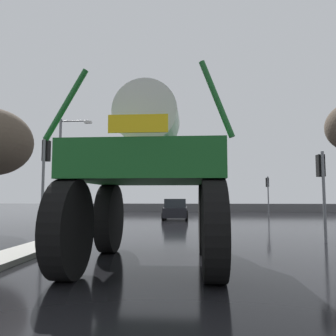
{
  "coord_description": "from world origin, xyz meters",
  "views": [
    {
      "loc": [
        0.26,
        -1.94,
        1.67
      ],
      "look_at": [
        -0.4,
        8.0,
        2.54
      ],
      "focal_mm": 35.49,
      "sensor_mm": 36.0,
      "label": 1
    }
  ],
  "objects": [
    {
      "name": "roadside_barrier",
      "position": [
        0.0,
        35.66,
        0.45
      ],
      "size": [
        32.58,
        0.24,
        0.9
      ],
      "primitive_type": "cube",
      "color": "#59595B",
      "rests_on": "ground"
    },
    {
      "name": "traffic_signal_far_left",
      "position": [
        7.25,
        28.58,
        2.55
      ],
      "size": [
        0.24,
        0.55,
        3.49
      ],
      "color": "slate",
      "rests_on": "ground"
    },
    {
      "name": "streetlight_far_left",
      "position": [
        -8.64,
        20.59,
        4.06
      ],
      "size": [
        2.31,
        0.24,
        7.15
      ],
      "color": "slate",
      "rests_on": "ground"
    },
    {
      "name": "traffic_signal_near_left",
      "position": [
        -5.52,
        10.91,
        2.95
      ],
      "size": [
        0.24,
        0.54,
        4.04
      ],
      "color": "slate",
      "rests_on": "ground"
    },
    {
      "name": "oversize_sprayer",
      "position": [
        -0.74,
        6.4,
        2.19
      ],
      "size": [
        3.91,
        5.43,
        4.42
      ],
      "rotation": [
        0.0,
        0.0,
        1.56
      ],
      "color": "black",
      "rests_on": "ground"
    },
    {
      "name": "ground_plane",
      "position": [
        0.0,
        18.0,
        0.0
      ],
      "size": [
        120.0,
        120.0,
        0.0
      ],
      "primitive_type": "plane",
      "color": "black"
    },
    {
      "name": "sedan_ahead",
      "position": [
        -0.85,
        23.26,
        0.71
      ],
      "size": [
        1.91,
        4.11,
        1.52
      ],
      "rotation": [
        0.0,
        0.0,
        1.58
      ],
      "color": "black",
      "rests_on": "ground"
    },
    {
      "name": "traffic_signal_near_right",
      "position": [
        5.22,
        10.92,
        2.45
      ],
      "size": [
        0.24,
        0.54,
        3.37
      ],
      "color": "slate",
      "rests_on": "ground"
    }
  ]
}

